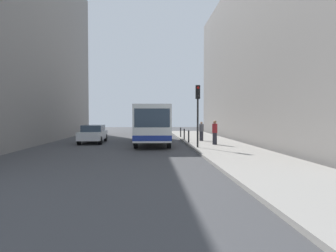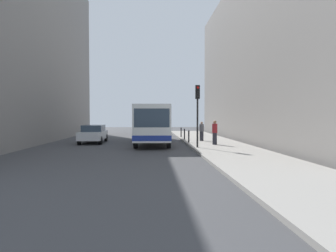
{
  "view_description": "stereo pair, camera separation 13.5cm",
  "coord_description": "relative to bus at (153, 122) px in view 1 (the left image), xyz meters",
  "views": [
    {
      "loc": [
        0.37,
        -22.06,
        2.2
      ],
      "look_at": [
        1.76,
        0.5,
        1.47
      ],
      "focal_mm": 32.16,
      "sensor_mm": 36.0,
      "label": 1
    },
    {
      "loc": [
        0.51,
        -22.07,
        2.2
      ],
      "look_at": [
        1.76,
        0.5,
        1.47
      ],
      "focal_mm": 32.16,
      "sensor_mm": 36.0,
      "label": 2
    }
  ],
  "objects": [
    {
      "name": "ground_plane",
      "position": [
        -0.64,
        -2.61,
        -1.73
      ],
      "size": [
        80.0,
        80.0,
        0.0
      ],
      "primitive_type": "plane",
      "color": "#424244"
    },
    {
      "name": "sidewalk",
      "position": [
        4.76,
        -2.61,
        -1.65
      ],
      "size": [
        4.4,
        40.0,
        0.15
      ],
      "primitive_type": "cube",
      "color": "#9E9991",
      "rests_on": "ground"
    },
    {
      "name": "building_left",
      "position": [
        -12.14,
        1.39,
        7.19
      ],
      "size": [
        7.0,
        32.0,
        17.84
      ],
      "primitive_type": "cube",
      "color": "gray",
      "rests_on": "ground"
    },
    {
      "name": "building_right",
      "position": [
        10.86,
        1.39,
        5.64
      ],
      "size": [
        7.0,
        32.0,
        14.74
      ],
      "primitive_type": "cube",
      "color": "gray",
      "rests_on": "ground"
    },
    {
      "name": "bus",
      "position": [
        0.0,
        0.0,
        0.0
      ],
      "size": [
        2.73,
        11.07,
        3.0
      ],
      "rotation": [
        0.0,
        0.0,
        3.12
      ],
      "color": "white",
      "rests_on": "ground"
    },
    {
      "name": "car_beside_bus",
      "position": [
        -4.94,
        0.52,
        -0.94
      ],
      "size": [
        1.9,
        4.42,
        1.48
      ],
      "rotation": [
        0.0,
        0.0,
        3.15
      ],
      "color": "silver",
      "rests_on": "ground"
    },
    {
      "name": "traffic_light",
      "position": [
        2.91,
        -5.01,
        1.28
      ],
      "size": [
        0.28,
        0.33,
        4.1
      ],
      "color": "black",
      "rests_on": "sidewalk"
    },
    {
      "name": "bollard_near",
      "position": [
        2.81,
        -1.23,
        -1.1
      ],
      "size": [
        0.11,
        0.11,
        0.95
      ],
      "primitive_type": "cylinder",
      "color": "black",
      "rests_on": "sidewalk"
    },
    {
      "name": "bollard_mid",
      "position": [
        2.81,
        1.84,
        -1.1
      ],
      "size": [
        0.11,
        0.11,
        0.95
      ],
      "primitive_type": "cylinder",
      "color": "black",
      "rests_on": "sidewalk"
    },
    {
      "name": "bollard_far",
      "position": [
        2.81,
        4.91,
        -1.1
      ],
      "size": [
        0.11,
        0.11,
        0.95
      ],
      "primitive_type": "cylinder",
      "color": "black",
      "rests_on": "sidewalk"
    },
    {
      "name": "pedestrian_near_signal",
      "position": [
        4.47,
        -3.11,
        -0.7
      ],
      "size": [
        0.38,
        0.38,
        1.75
      ],
      "rotation": [
        0.0,
        0.0,
        0.25
      ],
      "color": "#26262D",
      "rests_on": "sidewalk"
    },
    {
      "name": "pedestrian_mid_sidewalk",
      "position": [
        4.08,
        0.3,
        -0.78
      ],
      "size": [
        0.38,
        0.38,
        1.61
      ],
      "rotation": [
        0.0,
        0.0,
        1.78
      ],
      "color": "#26262D",
      "rests_on": "sidewalk"
    }
  ]
}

